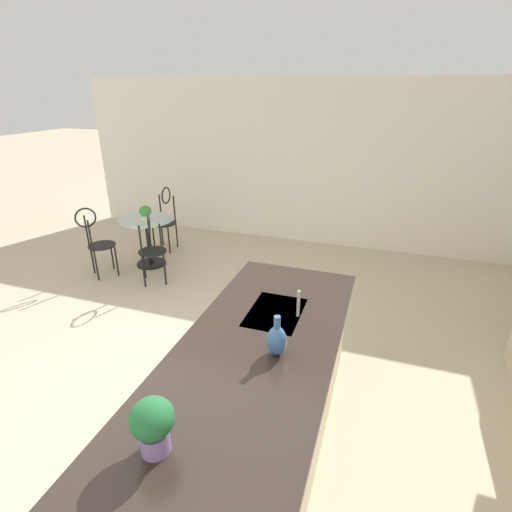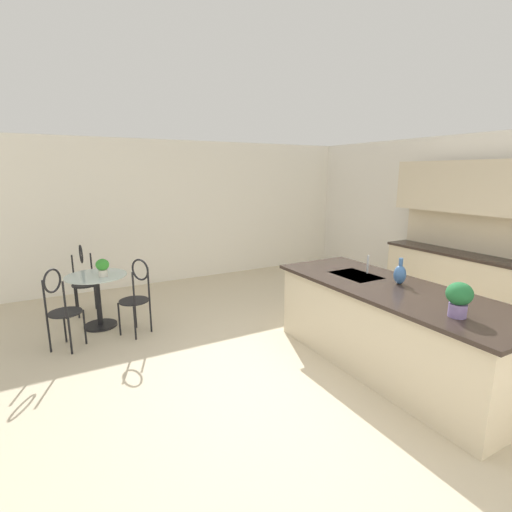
{
  "view_description": "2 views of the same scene",
  "coord_description": "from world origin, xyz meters",
  "px_view_note": "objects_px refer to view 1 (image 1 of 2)",
  "views": [
    {
      "loc": [
        2.28,
        1.55,
        2.53
      ],
      "look_at": [
        -1.43,
        0.29,
        0.84
      ],
      "focal_mm": 27.31,
      "sensor_mm": 36.0,
      "label": 1
    },
    {
      "loc": [
        2.95,
        -2.27,
        2.11
      ],
      "look_at": [
        -1.5,
        0.19,
        0.98
      ],
      "focal_mm": 26.52,
      "sensor_mm": 36.0,
      "label": 2
    }
  ],
  "objects_px": {
    "potted_plant_on_table": "(145,213)",
    "chair_toward_desk": "(96,239)",
    "chair_by_island": "(152,245)",
    "potted_plant_counter_far": "(153,423)",
    "chair_near_window": "(165,216)",
    "vase_on_counter": "(277,340)",
    "bistro_table": "(148,237)"
  },
  "relations": [
    {
      "from": "potted_plant_on_table",
      "to": "chair_toward_desk",
      "type": "bearing_deg",
      "value": -50.06
    },
    {
      "from": "chair_by_island",
      "to": "potted_plant_counter_far",
      "type": "xyz_separation_m",
      "value": [
        3.05,
        2.02,
        0.52
      ]
    },
    {
      "from": "potted_plant_on_table",
      "to": "chair_near_window",
      "type": "bearing_deg",
      "value": -166.9
    },
    {
      "from": "chair_near_window",
      "to": "vase_on_counter",
      "type": "height_order",
      "value": "vase_on_counter"
    },
    {
      "from": "chair_by_island",
      "to": "potted_plant_counter_far",
      "type": "bearing_deg",
      "value": 33.6
    },
    {
      "from": "chair_by_island",
      "to": "bistro_table",
      "type": "bearing_deg",
      "value": -142.3
    },
    {
      "from": "chair_toward_desk",
      "to": "potted_plant_counter_far",
      "type": "relative_size",
      "value": 3.48
    },
    {
      "from": "chair_near_window",
      "to": "chair_by_island",
      "type": "bearing_deg",
      "value": 23.12
    },
    {
      "from": "bistro_table",
      "to": "potted_plant_counter_far",
      "type": "height_order",
      "value": "potted_plant_counter_far"
    },
    {
      "from": "chair_by_island",
      "to": "chair_toward_desk",
      "type": "bearing_deg",
      "value": -87.84
    },
    {
      "from": "bistro_table",
      "to": "chair_by_island",
      "type": "bearing_deg",
      "value": 37.7
    },
    {
      "from": "chair_toward_desk",
      "to": "bistro_table",
      "type": "bearing_deg",
      "value": 140.87
    },
    {
      "from": "bistro_table",
      "to": "chair_near_window",
      "type": "height_order",
      "value": "chair_near_window"
    },
    {
      "from": "potted_plant_on_table",
      "to": "bistro_table",
      "type": "bearing_deg",
      "value": -145.37
    },
    {
      "from": "bistro_table",
      "to": "vase_on_counter",
      "type": "bearing_deg",
      "value": 46.06
    },
    {
      "from": "chair_by_island",
      "to": "potted_plant_on_table",
      "type": "height_order",
      "value": "chair_by_island"
    },
    {
      "from": "chair_near_window",
      "to": "chair_by_island",
      "type": "height_order",
      "value": "same"
    },
    {
      "from": "chair_by_island",
      "to": "vase_on_counter",
      "type": "relative_size",
      "value": 3.62
    },
    {
      "from": "bistro_table",
      "to": "vase_on_counter",
      "type": "xyz_separation_m",
      "value": [
        2.68,
        2.79,
        0.58
      ]
    },
    {
      "from": "chair_near_window",
      "to": "vase_on_counter",
      "type": "relative_size",
      "value": 3.62
    },
    {
      "from": "chair_by_island",
      "to": "vase_on_counter",
      "type": "height_order",
      "value": "vase_on_counter"
    },
    {
      "from": "bistro_table",
      "to": "potted_plant_counter_far",
      "type": "distance_m",
      "value": 4.38
    },
    {
      "from": "potted_plant_counter_far",
      "to": "vase_on_counter",
      "type": "relative_size",
      "value": 1.04
    },
    {
      "from": "chair_by_island",
      "to": "potted_plant_on_table",
      "type": "relative_size",
      "value": 4.31
    },
    {
      "from": "chair_near_window",
      "to": "potted_plant_counter_far",
      "type": "relative_size",
      "value": 3.48
    },
    {
      "from": "chair_toward_desk",
      "to": "vase_on_counter",
      "type": "xyz_separation_m",
      "value": [
        2.11,
        3.25,
        0.46
      ]
    },
    {
      "from": "chair_by_island",
      "to": "vase_on_counter",
      "type": "bearing_deg",
      "value": 47.82
    },
    {
      "from": "chair_toward_desk",
      "to": "potted_plant_counter_far",
      "type": "xyz_separation_m",
      "value": [
        3.01,
        2.9,
        0.52
      ]
    },
    {
      "from": "potted_plant_on_table",
      "to": "chair_by_island",
      "type": "bearing_deg",
      "value": 38.5
    },
    {
      "from": "chair_near_window",
      "to": "chair_toward_desk",
      "type": "bearing_deg",
      "value": -15.9
    },
    {
      "from": "chair_near_window",
      "to": "potted_plant_on_table",
      "type": "height_order",
      "value": "chair_near_window"
    },
    {
      "from": "bistro_table",
      "to": "chair_toward_desk",
      "type": "distance_m",
      "value": 0.75
    }
  ]
}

